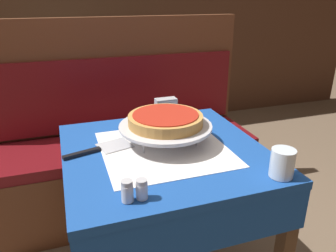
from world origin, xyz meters
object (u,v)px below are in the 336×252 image
Objects in this scene: dining_table_front at (164,174)px; pizza_server at (102,149)px; pizza_pan_stand at (166,127)px; deep_dish_pizza at (166,119)px; water_glass_near at (282,163)px; salt_shaker at (127,191)px; napkin_holder at (166,108)px; dining_table_rear at (67,84)px; condiment_caddy at (63,62)px; pepper_shaker at (142,189)px; booth_bench at (126,157)px.

dining_table_front is 2.79× the size of pizza_server.
deep_dish_pizza is (-0.00, -0.00, 0.03)m from pizza_pan_stand.
salt_shaker is at bearing 177.39° from water_glass_near.
dining_table_front is at bearing 55.10° from salt_shaker.
napkin_holder reaches higher than dining_table_front.
deep_dish_pizza is at bearing 56.42° from salt_shaker.
dining_table_front is 1.62m from dining_table_rear.
condiment_caddy is (-0.32, 1.64, -0.06)m from deep_dish_pizza.
napkin_holder reaches higher than pizza_server.
pizza_pan_stand is at bearing 61.63° from pepper_shaker.
dining_table_rear is at bearing 101.64° from pizza_pan_stand.
booth_bench is 1.19m from water_glass_near.
booth_bench is at bearing 72.22° from pizza_server.
condiment_caddy reaches higher than water_glass_near.
napkin_holder is at bearing -71.93° from dining_table_rear.
pizza_server is 0.36m from salt_shaker.
pepper_shaker is at bearing 0.00° from salt_shaker.
pepper_shaker is (0.07, -0.36, 0.03)m from pizza_server.
dining_table_rear is 12.28× the size of pepper_shaker.
pizza_pan_stand is at bearing 65.38° from dining_table_front.
condiment_caddy is (-0.29, 0.94, 0.45)m from booth_bench.
pizza_pan_stand is at bearing 75.96° from deep_dish_pizza.
napkin_holder is 1.42m from condiment_caddy.
deep_dish_pizza is at bearing -78.36° from dining_table_rear.
dining_table_rear is 1.59m from pizza_pan_stand.
pepper_shaker is at bearing -114.09° from napkin_holder.
pizza_server is 0.65m from water_glass_near.
salt_shaker is (-0.23, -0.34, -0.03)m from pizza_pan_stand.
deep_dish_pizza is (0.02, 0.05, 0.21)m from dining_table_front.
dining_table_front is 2.59× the size of deep_dish_pizza.
dining_table_rear is 1.53m from pizza_server.
condiment_caddy reaches higher than dining_table_front.
dining_table_front is 1.00× the size of dining_table_rear.
napkin_holder is (0.32, 0.62, 0.01)m from salt_shaker.
salt_shaker is 0.40× the size of condiment_caddy.
dining_table_front is 0.19m from pizza_pan_stand.
pizza_pan_stand is at bearing -87.41° from booth_bench.
condiment_caddy is at bearing 106.62° from water_glass_near.
salt_shaker is 0.04m from pepper_shaker.
dining_table_front is 0.46m from water_glass_near.
pizza_pan_stand is (0.03, -0.70, 0.47)m from booth_bench.
condiment_caddy reaches higher than deep_dish_pizza.
booth_bench is at bearing 106.82° from napkin_holder.
water_glass_near is 0.67m from napkin_holder.
deep_dish_pizza is at bearing 126.94° from water_glass_near.
booth_bench is at bearing -71.33° from dining_table_rear.
pepper_shaker is 0.68m from napkin_holder.
pizza_server is 4.39× the size of pepper_shaker.
pizza_pan_stand is (0.02, 0.05, 0.18)m from dining_table_front.
napkin_holder is at bearing 65.91° from pepper_shaker.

